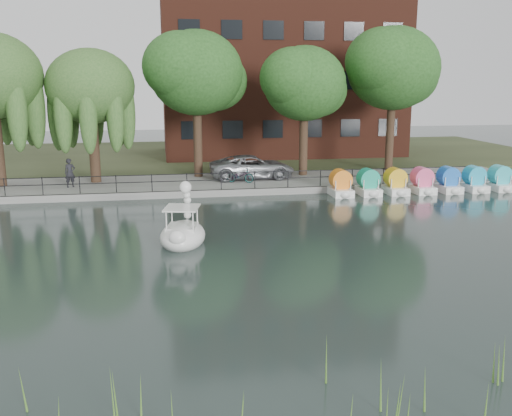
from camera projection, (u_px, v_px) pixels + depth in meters
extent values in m
plane|color=#334540|center=(261.00, 267.00, 20.77)|extent=(120.00, 120.00, 0.00)
cube|color=gray|center=(217.00, 184.00, 36.12)|extent=(40.00, 6.00, 0.40)
cube|color=gray|center=(222.00, 193.00, 33.28)|extent=(40.00, 0.25, 0.40)
cube|color=#47512D|center=(201.00, 156.00, 49.59)|extent=(60.00, 22.00, 0.36)
cylinder|color=black|center=(221.00, 173.00, 33.22)|extent=(32.00, 0.04, 0.04)
cylinder|color=black|center=(221.00, 180.00, 33.31)|extent=(32.00, 0.04, 0.04)
cylinder|color=black|center=(221.00, 181.00, 33.32)|extent=(0.05, 0.05, 1.00)
cube|color=#4C1E16|center=(280.00, 47.00, 48.71)|extent=(20.00, 10.00, 18.00)
cylinder|color=#473323|center=(94.00, 152.00, 35.40)|extent=(0.60, 0.60, 3.80)
ellipsoid|color=#567D39|center=(90.00, 86.00, 34.52)|extent=(5.32, 5.32, 4.52)
cylinder|color=#473323|center=(198.00, 142.00, 37.34)|extent=(0.60, 0.60, 4.50)
ellipsoid|color=#39742C|center=(196.00, 73.00, 36.36)|extent=(6.00, 6.00, 5.10)
cylinder|color=#473323|center=(303.00, 145.00, 38.05)|extent=(0.60, 0.60, 4.05)
ellipsoid|color=#39742C|center=(305.00, 83.00, 37.17)|extent=(5.40, 5.40, 4.59)
cylinder|color=#473323|center=(390.00, 137.00, 39.99)|extent=(0.60, 0.60, 4.72)
ellipsoid|color=#39742C|center=(393.00, 68.00, 38.97)|extent=(6.30, 6.30, 5.36)
imported|color=gray|center=(252.00, 165.00, 36.84)|extent=(3.08, 6.35, 1.74)
imported|color=gray|center=(240.00, 175.00, 35.43)|extent=(1.13, 1.82, 1.00)
imported|color=black|center=(70.00, 171.00, 33.81)|extent=(0.85, 0.73, 1.98)
ellipsoid|color=white|center=(183.00, 236.00, 23.67)|extent=(2.41, 3.24, 0.65)
cube|color=white|center=(182.00, 229.00, 23.49)|extent=(1.43, 1.52, 0.32)
cube|color=white|center=(182.00, 208.00, 23.35)|extent=(1.63, 1.71, 0.06)
ellipsoid|color=white|center=(177.00, 238.00, 22.40)|extent=(0.78, 0.66, 0.60)
sphere|color=white|center=(185.00, 187.00, 24.20)|extent=(0.52, 0.52, 0.52)
cone|color=black|center=(187.00, 186.00, 24.54)|extent=(0.27, 0.32, 0.22)
cylinder|color=yellow|center=(186.00, 187.00, 24.39)|extent=(0.30, 0.16, 0.28)
cube|color=white|center=(341.00, 192.00, 33.48)|extent=(1.15, 1.70, 0.44)
cylinder|color=orange|center=(341.00, 180.00, 33.42)|extent=(0.90, 1.20, 0.90)
cube|color=white|center=(368.00, 191.00, 33.76)|extent=(1.15, 1.70, 0.44)
cylinder|color=#16A17E|center=(368.00, 179.00, 33.69)|extent=(0.90, 1.20, 0.90)
cube|color=white|center=(395.00, 190.00, 34.03)|extent=(1.15, 1.70, 0.44)
cylinder|color=gold|center=(395.00, 178.00, 33.97)|extent=(0.90, 1.20, 0.90)
cube|color=white|center=(422.00, 189.00, 34.31)|extent=(1.15, 1.70, 0.44)
cylinder|color=#F05288|center=(422.00, 177.00, 34.25)|extent=(0.90, 1.20, 0.90)
cube|color=white|center=(448.00, 188.00, 34.59)|extent=(1.15, 1.70, 0.44)
cylinder|color=blue|center=(448.00, 176.00, 34.52)|extent=(0.90, 1.20, 0.90)
cube|color=white|center=(474.00, 188.00, 34.86)|extent=(1.15, 1.70, 0.44)
cylinder|color=#1FA5D1|center=(474.00, 176.00, 34.80)|extent=(0.90, 1.20, 0.90)
cube|color=white|center=(500.00, 187.00, 35.14)|extent=(1.15, 1.70, 0.44)
cylinder|color=#2FBAC7|center=(500.00, 175.00, 35.08)|extent=(0.90, 1.20, 0.90)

